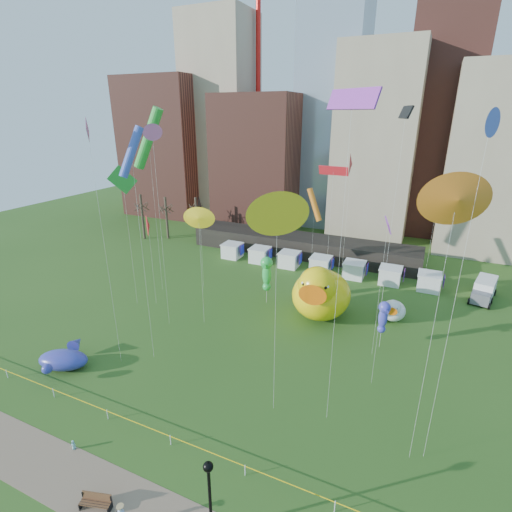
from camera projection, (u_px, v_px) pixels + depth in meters
The scene contains 34 objects.
ground at pixel (171, 445), 27.89m from camera, with size 160.00×160.00×0.00m, color #2A5119.
footpath at pixel (122, 505), 23.63m from camera, with size 70.00×4.00×0.02m, color #876C54.
skyline at pixel (370, 119), 71.51m from camera, with size 101.00×23.00×68.00m.
pavilion at pixel (302, 246), 64.66m from camera, with size 38.00×6.00×3.20m, color black.
vendor_tents at pixel (321, 265), 57.77m from camera, with size 33.24×2.80×2.40m.
bare_trees at pixel (168, 217), 72.77m from camera, with size 8.44×6.44×8.50m.
caution_tape at pixel (170, 438), 27.66m from camera, with size 50.00×0.06×0.90m.
big_duck at pixel (320, 293), 44.05m from camera, with size 7.13×9.36×7.09m.
small_duck at pixel (393, 310), 44.15m from camera, with size 2.83×3.80×2.92m.
seahorse_green at pixel (267, 271), 47.15m from camera, with size 1.68×2.01×6.24m.
seahorse_purple at pixel (383, 315), 38.19m from camera, with size 1.50×1.69×5.22m.
whale_inflatable at pixel (64, 358), 36.12m from camera, with size 5.22×5.88×2.06m.
park_bench at pixel (96, 501), 23.29m from camera, with size 2.00×1.12×0.98m.
lamppost at pixel (209, 490), 20.91m from camera, with size 0.57×0.57×5.47m.
box_truck at pixel (484, 289), 49.44m from camera, with size 3.44×6.27×2.52m.
toddler at pixel (73, 445), 27.40m from camera, with size 0.26×0.19×0.75m, color silver.
kite_0 at pixel (351, 164), 43.17m from camera, with size 0.74×2.41×18.36m.
kite_1 at pixel (437, 201), 45.98m from camera, with size 0.48×2.36×13.81m.
kite_2 at pixel (405, 116), 26.38m from camera, with size 1.19×2.77×23.05m.
kite_3 at pixel (148, 139), 45.44m from camera, with size 4.44×2.31×23.34m.
kite_4 at pixel (277, 213), 25.63m from camera, with size 2.47×2.32×17.82m.
kite_5 at pixel (490, 126), 19.27m from camera, with size 0.72×1.43×22.87m.
kite_6 at pixel (457, 200), 20.48m from camera, with size 2.67×1.80×19.71m.
kite_7 at pixel (352, 101), 22.26m from camera, with size 3.50×2.64×23.93m.
kite_8 at pixel (148, 226), 45.08m from camera, with size 1.82×1.91×11.35m.
kite_9 at pixel (90, 144), 30.08m from camera, with size 1.26×1.41×22.29m.
kite_10 at pixel (200, 210), 49.17m from camera, with size 1.53×3.41×12.78m.
kite_11 at pixel (123, 181), 43.35m from camera, with size 1.91×2.80×17.17m.
kite_12 at pixel (199, 218), 39.87m from camera, with size 2.30×0.81×13.48m.
kite_13 at pixel (131, 152), 30.96m from camera, with size 1.85×2.44×21.68m.
kite_14 at pixel (314, 205), 49.19m from camera, with size 2.56×1.59×13.64m.
kite_15 at pixel (388, 226), 33.70m from camera, with size 1.03×2.99×13.83m.
kite_16 at pixel (333, 171), 43.15m from camera, with size 3.43×0.78×17.00m.
kite_17 at pixel (152, 133), 36.64m from camera, with size 0.53×1.59×21.64m.
Camera 1 is at (14.49, -16.82, 22.62)m, focal length 27.00 mm.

